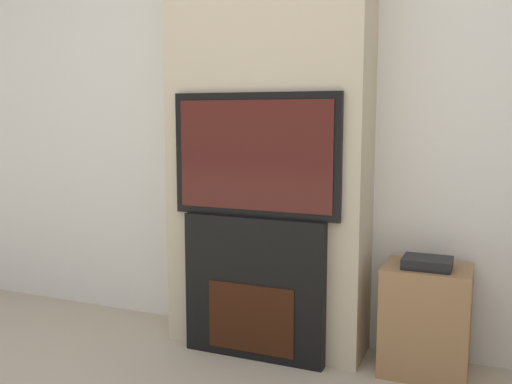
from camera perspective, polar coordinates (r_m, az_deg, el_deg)
wall_back at (r=3.18m, az=2.52°, el=9.57°), size 6.00×0.06×2.70m
chimney_breast at (r=3.00m, az=1.22°, el=9.69°), size 1.06×0.33×2.70m
fireplace at (r=2.98m, az=-0.01°, el=-9.50°), size 0.75×0.15×0.74m
television at (r=2.85m, az=-0.03°, el=3.70°), size 0.88×0.07×0.62m
media_stand at (r=2.93m, az=16.61°, el=-12.02°), size 0.41×0.32×0.58m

